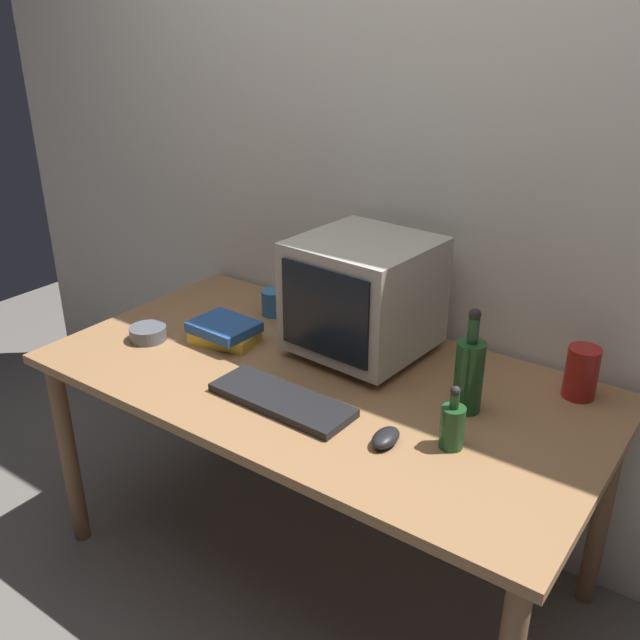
# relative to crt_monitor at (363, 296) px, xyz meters

# --- Properties ---
(ground_plane) EXTENTS (6.00, 6.00, 0.00)m
(ground_plane) POSITION_rel_crt_monitor_xyz_m (-0.02, -0.20, -0.93)
(ground_plane) COLOR slate
(back_wall) EXTENTS (4.00, 0.08, 2.50)m
(back_wall) POSITION_rel_crt_monitor_xyz_m (-0.02, 0.30, 0.32)
(back_wall) COLOR silver
(back_wall) RESTS_ON ground
(desk) EXTENTS (1.67, 0.88, 0.74)m
(desk) POSITION_rel_crt_monitor_xyz_m (-0.02, -0.20, -0.27)
(desk) COLOR #9E7047
(desk) RESTS_ON ground
(crt_monitor) EXTENTS (0.40, 0.41, 0.37)m
(crt_monitor) POSITION_rel_crt_monitor_xyz_m (0.00, 0.00, 0.00)
(crt_monitor) COLOR #B2AD9E
(crt_monitor) RESTS_ON desk
(keyboard) EXTENTS (0.42, 0.16, 0.02)m
(keyboard) POSITION_rel_crt_monitor_xyz_m (-0.01, -0.39, -0.18)
(keyboard) COLOR black
(keyboard) RESTS_ON desk
(computer_mouse) EXTENTS (0.06, 0.10, 0.04)m
(computer_mouse) POSITION_rel_crt_monitor_xyz_m (0.32, -0.39, -0.17)
(computer_mouse) COLOR black
(computer_mouse) RESTS_ON desk
(bottle_tall) EXTENTS (0.08, 0.08, 0.30)m
(bottle_tall) POSITION_rel_crt_monitor_xyz_m (0.41, -0.12, -0.08)
(bottle_tall) COLOR #1E4C23
(bottle_tall) RESTS_ON desk
(bottle_short) EXTENTS (0.06, 0.06, 0.17)m
(bottle_short) POSITION_rel_crt_monitor_xyz_m (0.46, -0.31, -0.13)
(bottle_short) COLOR #1E4C23
(bottle_short) RESTS_ON desk
(book_stack) EXTENTS (0.23, 0.18, 0.07)m
(book_stack) POSITION_rel_crt_monitor_xyz_m (-0.40, -0.20, -0.16)
(book_stack) COLOR gold
(book_stack) RESTS_ON desk
(mug) EXTENTS (0.12, 0.08, 0.09)m
(mug) POSITION_rel_crt_monitor_xyz_m (-0.41, 0.06, -0.15)
(mug) COLOR #3370B2
(mug) RESTS_ON desk
(cd_spindle) EXTENTS (0.12, 0.12, 0.04)m
(cd_spindle) POSITION_rel_crt_monitor_xyz_m (-0.62, -0.33, -0.17)
(cd_spindle) COLOR #595B66
(cd_spindle) RESTS_ON desk
(metal_canister) EXTENTS (0.09, 0.09, 0.15)m
(metal_canister) POSITION_rel_crt_monitor_xyz_m (0.64, 0.13, -0.12)
(metal_canister) COLOR #A51E19
(metal_canister) RESTS_ON desk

